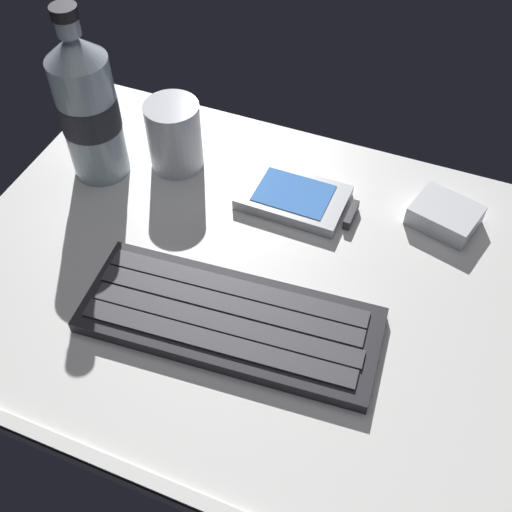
{
  "coord_description": "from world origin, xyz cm",
  "views": [
    {
      "loc": [
        15.02,
        -37.28,
        51.05
      ],
      "look_at": [
        0.0,
        0.0,
        3.0
      ],
      "focal_mm": 43.61,
      "sensor_mm": 36.0,
      "label": 1
    }
  ],
  "objects_px": {
    "handheld_device": "(299,199)",
    "water_bottle": "(88,107)",
    "keyboard": "(226,318)",
    "charger_block": "(445,215)",
    "juice_cup": "(175,138)"
  },
  "relations": [
    {
      "from": "water_bottle",
      "to": "juice_cup",
      "type": "bearing_deg",
      "value": 28.31
    },
    {
      "from": "handheld_device",
      "to": "water_bottle",
      "type": "xyz_separation_m",
      "value": [
        -0.24,
        -0.03,
        0.08
      ]
    },
    {
      "from": "juice_cup",
      "to": "charger_block",
      "type": "distance_m",
      "value": 0.32
    },
    {
      "from": "keyboard",
      "to": "water_bottle",
      "type": "height_order",
      "value": "water_bottle"
    },
    {
      "from": "handheld_device",
      "to": "juice_cup",
      "type": "xyz_separation_m",
      "value": [
        -0.16,
        0.01,
        0.03
      ]
    },
    {
      "from": "charger_block",
      "to": "juice_cup",
      "type": "bearing_deg",
      "value": -176.21
    },
    {
      "from": "keyboard",
      "to": "juice_cup",
      "type": "relative_size",
      "value": 3.5
    },
    {
      "from": "keyboard",
      "to": "handheld_device",
      "type": "bearing_deg",
      "value": 86.46
    },
    {
      "from": "handheld_device",
      "to": "water_bottle",
      "type": "height_order",
      "value": "water_bottle"
    },
    {
      "from": "handheld_device",
      "to": "juice_cup",
      "type": "bearing_deg",
      "value": 176.24
    },
    {
      "from": "juice_cup",
      "to": "charger_block",
      "type": "relative_size",
      "value": 1.21
    },
    {
      "from": "water_bottle",
      "to": "charger_block",
      "type": "distance_m",
      "value": 0.41
    },
    {
      "from": "keyboard",
      "to": "charger_block",
      "type": "bearing_deg",
      "value": 51.29
    },
    {
      "from": "water_bottle",
      "to": "handheld_device",
      "type": "bearing_deg",
      "value": 7.67
    },
    {
      "from": "handheld_device",
      "to": "charger_block",
      "type": "distance_m",
      "value": 0.16
    }
  ]
}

